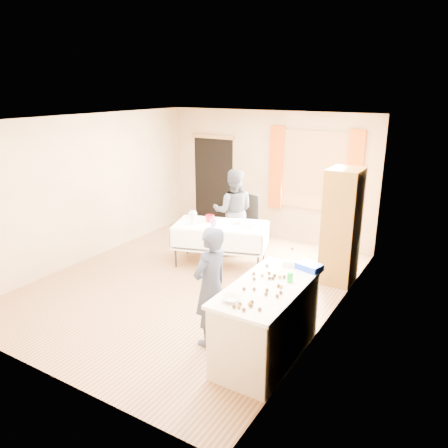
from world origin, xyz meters
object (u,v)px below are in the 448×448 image
Objects in this scene: woman at (233,211)px; party_table at (221,240)px; cabinet at (342,227)px; chair at (244,233)px; girl at (211,287)px; counter at (267,321)px.

party_table is at bearing 72.50° from woman.
cabinet reaches higher than chair.
woman is at bearing -102.74° from chair.
chair is 3.34m from girl.
woman is at bearing 82.32° from party_table.
woman reaches higher than counter.
girl is (1.20, -2.20, 0.31)m from party_table.
girl reaches higher than counter.
cabinet reaches higher than party_table.
counter reaches higher than party_table.
girl is 3.15m from woman.
girl is at bearing -79.22° from party_table.
party_table is 0.89m from chair.
girl is at bearing -172.16° from counter.
woman reaches higher than girl.
chair is (-2.02, 0.50, -0.61)m from cabinet.
chair is 0.71× the size of girl.
woman is at bearing 126.38° from counter.
cabinet is 2.71m from girl.
cabinet is 2.16m from woman.
counter is at bearing 107.68° from girl.
party_table is at bearing -75.90° from chair.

